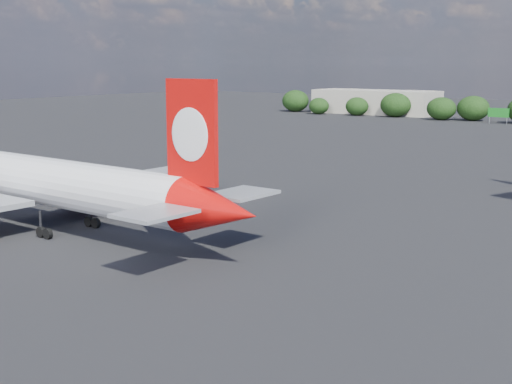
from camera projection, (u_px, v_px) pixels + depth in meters
The scene contains 4 objects.
ground at pixel (364, 186), 101.96m from camera, with size 500.00×500.00×0.00m, color black.
qantas_airliner at pixel (62, 185), 73.96m from camera, with size 49.40×46.91×16.15m.
terminal_building at pixel (376, 102), 243.75m from camera, with size 42.00×16.00×8.00m.
highway_sign at pixel (498, 113), 203.89m from camera, with size 6.00×0.30×4.50m.
Camera 1 is at (46.90, -30.15, 17.58)m, focal length 50.00 mm.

